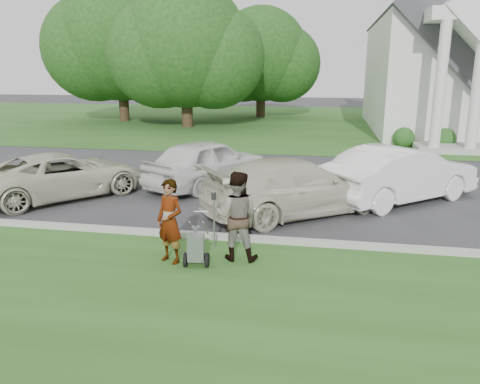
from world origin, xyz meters
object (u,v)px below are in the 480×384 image
(tree_far, at_px, (120,45))
(parking_meter_near, at_px, (214,213))
(striping_cart, at_px, (196,248))
(person_left, at_px, (170,222))
(person_right, at_px, (237,217))
(car_a, at_px, (64,175))
(car_b, at_px, (207,162))
(tree_left, at_px, (185,51))
(car_d, at_px, (400,174))
(church, at_px, (452,35))
(tree_back, at_px, (261,59))
(car_c, at_px, (295,187))

(tree_far, distance_m, parking_meter_near, 28.68)
(striping_cart, bearing_deg, tree_far, 109.21)
(person_left, height_order, person_right, person_right)
(parking_meter_near, height_order, car_a, car_a)
(striping_cart, height_order, parking_meter_near, parking_meter_near)
(car_b, bearing_deg, tree_left, -43.25)
(tree_far, xyz_separation_m, person_left, (12.56, -25.89, -4.82))
(parking_meter_near, distance_m, car_d, 6.62)
(church, relative_size, person_right, 12.89)
(church, bearing_deg, tree_back, 152.15)
(parking_meter_near, distance_m, car_c, 3.32)
(tree_left, xyz_separation_m, tree_far, (-6.00, 3.00, 0.58))
(person_right, bearing_deg, parking_meter_near, -42.38)
(tree_back, height_order, parking_meter_near, tree_back)
(church, bearing_deg, car_a, -127.98)
(church, height_order, person_right, church)
(tree_left, height_order, tree_far, tree_far)
(car_d, bearing_deg, car_b, 41.97)
(tree_back, height_order, car_a, tree_back)
(parking_meter_near, height_order, car_c, car_c)
(tree_left, relative_size, person_left, 6.12)
(car_d, bearing_deg, church, -56.53)
(tree_back, height_order, person_left, tree_back)
(car_a, bearing_deg, car_c, -144.94)
(car_a, bearing_deg, parking_meter_near, -172.33)
(parking_meter_near, distance_m, car_b, 5.81)
(tree_back, distance_m, striping_cart, 31.48)
(tree_back, height_order, car_b, tree_back)
(car_b, bearing_deg, parking_meter_near, 133.56)
(striping_cart, relative_size, parking_meter_near, 0.80)
(tree_far, bearing_deg, tree_back, 26.56)
(person_left, bearing_deg, church, 90.54)
(tree_back, distance_m, person_left, 31.23)
(church, height_order, car_b, church)
(car_c, bearing_deg, car_d, -96.31)
(tree_far, distance_m, car_d, 27.35)
(car_c, bearing_deg, car_a, 48.03)
(car_b, xyz_separation_m, car_d, (6.16, -0.79, 0.02))
(tree_back, relative_size, person_right, 5.14)
(tree_back, height_order, person_right, tree_back)
(person_left, xyz_separation_m, person_right, (1.30, 0.40, 0.07))
(person_right, height_order, parking_meter_near, person_right)
(tree_left, relative_size, car_a, 2.13)
(tree_left, bearing_deg, parking_meter_near, -71.72)
(tree_left, height_order, car_c, tree_left)
(church, xyz_separation_m, parking_meter_near, (-9.76, -23.09, -5.12))
(tree_left, xyz_separation_m, car_d, (11.82, -17.17, -4.27))
(tree_back, relative_size, car_d, 1.89)
(person_right, distance_m, car_c, 3.58)
(parking_meter_near, bearing_deg, car_a, 148.89)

